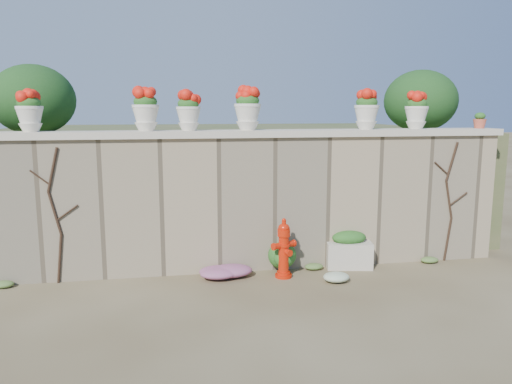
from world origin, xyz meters
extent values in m
plane|color=brown|center=(0.00, 0.00, 0.00)|extent=(80.00, 80.00, 0.00)
cube|color=gray|center=(0.00, 1.80, 1.00)|extent=(8.00, 0.40, 2.00)
cube|color=beige|center=(0.00, 1.80, 2.05)|extent=(8.10, 0.52, 0.10)
cube|color=#384C23|center=(0.00, 5.00, 1.00)|extent=(9.00, 6.00, 2.00)
ellipsoid|color=#143814|center=(-3.20, 3.00, 2.55)|extent=(1.30, 1.30, 1.10)
ellipsoid|color=#143814|center=(3.40, 3.00, 2.55)|extent=(1.30, 1.30, 1.10)
cylinder|color=black|center=(-2.66, 1.58, 0.35)|extent=(0.12, 0.04, 0.70)
cylinder|color=black|center=(-2.69, 1.58, 1.00)|extent=(0.17, 0.04, 0.61)
cylinder|color=black|center=(-2.67, 1.58, 1.60)|extent=(0.18, 0.04, 0.61)
cylinder|color=black|center=(-2.52, 1.58, 1.00)|extent=(0.30, 0.02, 0.22)
cylinder|color=black|center=(-2.85, 1.58, 1.50)|extent=(0.25, 0.02, 0.21)
cylinder|color=black|center=(3.24, 1.58, 0.35)|extent=(0.12, 0.04, 0.70)
cylinder|color=black|center=(3.22, 1.58, 1.00)|extent=(0.17, 0.04, 0.61)
cylinder|color=black|center=(3.23, 1.58, 1.60)|extent=(0.18, 0.04, 0.61)
cylinder|color=black|center=(3.38, 1.58, 1.00)|extent=(0.30, 0.02, 0.22)
cylinder|color=black|center=(3.05, 1.58, 1.50)|extent=(0.25, 0.02, 0.21)
cylinder|color=red|center=(0.47, 1.26, 0.02)|extent=(0.24, 0.24, 0.04)
cylinder|color=red|center=(0.47, 1.26, 0.35)|extent=(0.15, 0.15, 0.54)
cylinder|color=red|center=(0.47, 1.26, 0.48)|extent=(0.18, 0.18, 0.03)
cylinder|color=red|center=(0.47, 1.26, 0.66)|extent=(0.18, 0.18, 0.10)
ellipsoid|color=red|center=(0.47, 1.26, 0.75)|extent=(0.17, 0.17, 0.12)
cylinder|color=red|center=(0.47, 1.26, 0.82)|extent=(0.06, 0.06, 0.09)
cylinder|color=red|center=(0.36, 1.21, 0.48)|extent=(0.15, 0.13, 0.09)
cylinder|color=red|center=(0.58, 1.31, 0.48)|extent=(0.15, 0.13, 0.09)
cylinder|color=red|center=(0.51, 1.17, 0.39)|extent=(0.11, 0.11, 0.08)
cube|color=beige|center=(1.56, 1.54, 0.20)|extent=(0.74, 0.51, 0.40)
ellipsoid|color=#1E5119|center=(1.56, 1.54, 0.47)|extent=(0.57, 0.41, 0.21)
ellipsoid|color=#1E5119|center=(0.53, 1.41, 0.29)|extent=(0.61, 0.55, 0.58)
ellipsoid|color=#CF29AF|center=(-0.30, 1.33, 0.11)|extent=(0.81, 0.54, 0.21)
ellipsoid|color=white|center=(1.16, 0.91, 0.09)|extent=(0.48, 0.39, 0.17)
ellipsoid|color=#1E5119|center=(-2.97, 1.80, 2.49)|extent=(0.31, 0.31, 0.19)
ellipsoid|color=red|center=(-2.97, 1.80, 2.57)|extent=(0.27, 0.27, 0.19)
ellipsoid|color=#1E5119|center=(-1.42, 1.80, 2.51)|extent=(0.33, 0.33, 0.20)
ellipsoid|color=red|center=(-1.42, 1.80, 2.59)|extent=(0.29, 0.29, 0.20)
ellipsoid|color=#1E5119|center=(-0.82, 1.80, 2.48)|extent=(0.30, 0.30, 0.18)
ellipsoid|color=red|center=(-0.82, 1.80, 2.56)|extent=(0.27, 0.27, 0.19)
ellipsoid|color=#1E5119|center=(0.04, 1.80, 2.53)|extent=(0.34, 0.34, 0.20)
ellipsoid|color=red|center=(0.04, 1.80, 2.61)|extent=(0.30, 0.30, 0.21)
ellipsoid|color=#1E5119|center=(1.88, 1.80, 2.51)|extent=(0.33, 0.33, 0.20)
ellipsoid|color=red|center=(1.88, 1.80, 2.59)|extent=(0.28, 0.28, 0.20)
ellipsoid|color=#1E5119|center=(2.70, 1.80, 2.49)|extent=(0.31, 0.31, 0.19)
ellipsoid|color=red|center=(2.70, 1.80, 2.57)|extent=(0.27, 0.27, 0.19)
ellipsoid|color=#1E5119|center=(3.80, 1.80, 2.29)|extent=(0.17, 0.17, 0.12)
camera|label=1|loc=(-1.14, -5.49, 2.42)|focal=35.00mm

